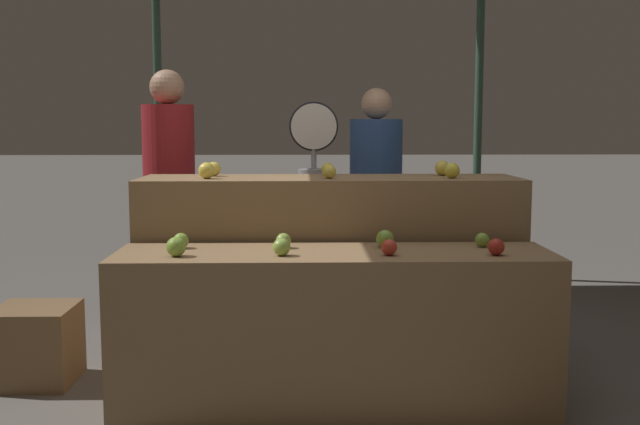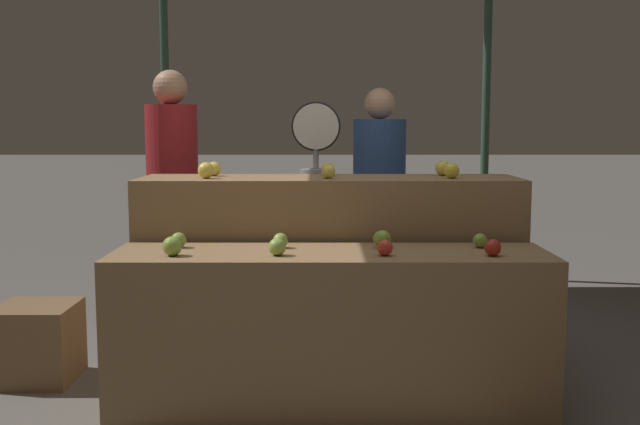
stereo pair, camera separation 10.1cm
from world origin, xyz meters
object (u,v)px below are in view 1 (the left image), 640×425
object	(u,v)px
produce_scale	(314,165)
wooden_crate_side	(36,345)
person_vendor_at_scale	(376,188)
person_customer_left	(169,180)

from	to	relation	value
produce_scale	wooden_crate_side	world-z (taller)	produce_scale
person_vendor_at_scale	person_customer_left	size ratio (longest dim) A/B	0.94
produce_scale	wooden_crate_side	distance (m)	1.94
person_vendor_at_scale	produce_scale	bearing A→B (deg)	64.55
person_vendor_at_scale	person_customer_left	xyz separation A→B (m)	(-1.36, -0.21, 0.07)
wooden_crate_side	person_vendor_at_scale	bearing A→B (deg)	32.92
person_vendor_at_scale	wooden_crate_side	size ratio (longest dim) A/B	3.94
produce_scale	person_vendor_at_scale	distance (m)	0.57
wooden_crate_side	produce_scale	bearing A→B (deg)	31.57
person_customer_left	wooden_crate_side	bearing A→B (deg)	57.03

